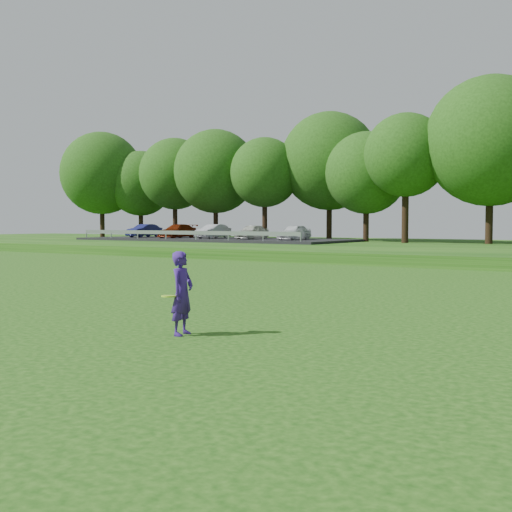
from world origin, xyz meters
The scene contains 4 objects.
ground centered at (0.00, 0.00, 0.00)m, with size 140.00×140.00×0.00m, color #123F0C.
walking_path centered at (0.00, 20.00, 0.02)m, with size 130.00×1.60×0.04m, color gray.
parking_lot centered at (-24.08, 32.80, 1.01)m, with size 24.00×9.00×1.38m.
woman centered at (1.52, -0.95, 0.80)m, with size 0.50×0.71×1.59m.
Camera 1 is at (9.41, -10.19, 2.14)m, focal length 45.00 mm.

